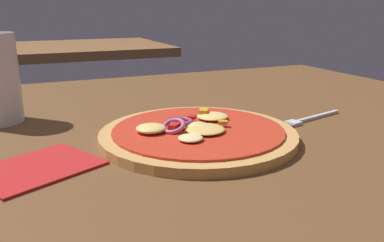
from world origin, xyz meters
name	(u,v)px	position (x,y,z in m)	size (l,w,h in m)	color
dining_table	(164,147)	(0.00, 0.00, 0.02)	(1.21, 0.94, 0.04)	brown
pizza	(198,133)	(0.03, -0.04, 0.05)	(0.26, 0.26, 0.03)	tan
fork	(304,120)	(0.22, -0.03, 0.04)	(0.16, 0.05, 0.01)	silver
napkin	(38,168)	(-0.17, -0.06, 0.04)	(0.15, 0.14, 0.00)	#B21E1E
background_table	(77,49)	(0.08, 1.39, 0.02)	(0.77, 0.61, 0.04)	brown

